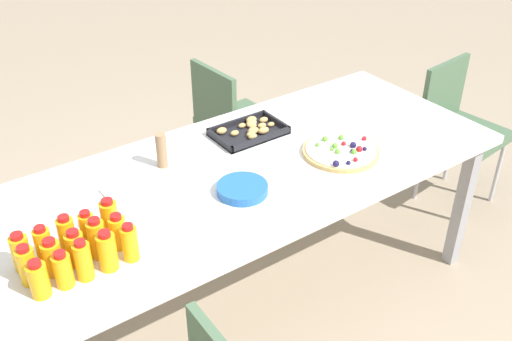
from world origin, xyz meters
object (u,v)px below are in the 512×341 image
at_px(juice_bottle_2, 83,261).
at_px(plate_stack, 242,189).
at_px(chair_far_right, 231,118).
at_px(juice_bottle_5, 27,266).
at_px(juice_bottle_8, 97,239).
at_px(juice_bottle_9, 118,232).
at_px(juice_bottle_13, 88,229).
at_px(juice_bottle_3, 107,251).
at_px(juice_bottle_7, 76,248).
at_px(fruit_pizza, 341,151).
at_px(party_table, 219,189).
at_px(juice_bottle_1, 63,270).
at_px(napkin_stack, 125,192).
at_px(juice_bottle_10, 21,252).
at_px(juice_bottle_0, 39,280).
at_px(juice_bottle_11, 43,245).
at_px(juice_bottle_14, 110,218).
at_px(juice_bottle_6, 52,258).
at_px(chair_end, 457,122).
at_px(snack_tray, 250,131).
at_px(cardboard_tube, 162,150).
at_px(juice_bottle_12, 67,235).
at_px(juice_bottle_4, 130,243).

height_order(juice_bottle_2, plate_stack, juice_bottle_2).
distance_m(chair_far_right, juice_bottle_5, 1.76).
height_order(juice_bottle_8, juice_bottle_9, juice_bottle_8).
bearing_deg(juice_bottle_13, juice_bottle_5, -161.68).
height_order(juice_bottle_3, juice_bottle_7, juice_bottle_3).
xyz_separation_m(fruit_pizza, plate_stack, (-0.51, 0.00, 0.00)).
distance_m(party_table, juice_bottle_7, 0.69).
distance_m(juice_bottle_1, napkin_stack, 0.52).
relative_size(juice_bottle_8, juice_bottle_10, 1.07).
height_order(juice_bottle_0, napkin_stack, juice_bottle_0).
bearing_deg(juice_bottle_11, juice_bottle_5, -134.20).
relative_size(party_table, juice_bottle_3, 16.94).
bearing_deg(fruit_pizza, juice_bottle_9, -178.70).
bearing_deg(juice_bottle_14, juice_bottle_6, -161.11).
distance_m(chair_end, juice_bottle_14, 2.15).
bearing_deg(snack_tray, cardboard_tube, -177.23).
height_order(juice_bottle_3, snack_tray, juice_bottle_3).
bearing_deg(snack_tray, juice_bottle_0, -156.83).
distance_m(juice_bottle_0, juice_bottle_5, 0.08).
height_order(juice_bottle_5, juice_bottle_9, juice_bottle_5).
height_order(chair_end, juice_bottle_12, juice_bottle_12).
height_order(juice_bottle_6, snack_tray, juice_bottle_6).
bearing_deg(chair_end, juice_bottle_14, -2.62).
distance_m(juice_bottle_0, juice_bottle_11, 0.17).
xyz_separation_m(juice_bottle_3, juice_bottle_9, (0.07, 0.08, -0.01)).
bearing_deg(juice_bottle_13, party_table, 9.32).
xyz_separation_m(juice_bottle_7, fruit_pizza, (1.18, 0.02, -0.05)).
xyz_separation_m(juice_bottle_9, juice_bottle_11, (-0.23, 0.08, 0.00)).
bearing_deg(napkin_stack, chair_far_right, 36.82).
relative_size(juice_bottle_10, plate_stack, 0.71).
bearing_deg(juice_bottle_14, party_table, 10.57).
relative_size(juice_bottle_0, juice_bottle_8, 0.88).
bearing_deg(juice_bottle_3, juice_bottle_12, 115.48).
bearing_deg(juice_bottle_4, juice_bottle_14, 90.65).
relative_size(chair_end, juice_bottle_11, 6.13).
distance_m(juice_bottle_0, snack_tray, 1.21).
xyz_separation_m(chair_far_right, juice_bottle_13, (-1.18, -0.93, 0.32)).
relative_size(juice_bottle_9, juice_bottle_10, 0.94).
distance_m(chair_far_right, juice_bottle_12, 1.59).
bearing_deg(juice_bottle_2, party_table, 20.98).
relative_size(juice_bottle_3, juice_bottle_9, 1.11).
bearing_deg(juice_bottle_1, juice_bottle_14, 34.74).
xyz_separation_m(juice_bottle_10, snack_tray, (1.12, 0.32, -0.05)).
distance_m(juice_bottle_11, snack_tray, 1.10).
bearing_deg(napkin_stack, juice_bottle_12, -144.86).
xyz_separation_m(juice_bottle_6, snack_tray, (1.04, 0.40, -0.05)).
bearing_deg(cardboard_tube, juice_bottle_4, -127.92).
relative_size(juice_bottle_13, juice_bottle_14, 0.90).
bearing_deg(juice_bottle_2, juice_bottle_6, 132.21).
relative_size(juice_bottle_12, plate_stack, 0.72).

